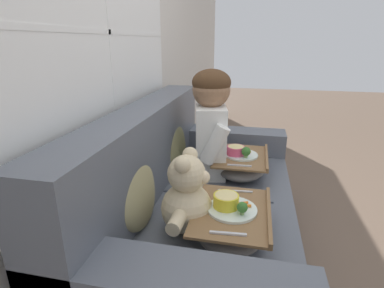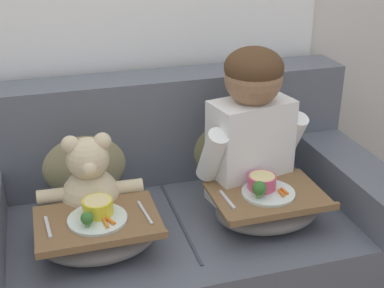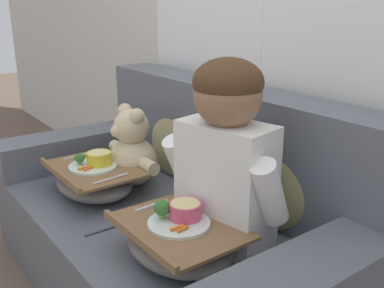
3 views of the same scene
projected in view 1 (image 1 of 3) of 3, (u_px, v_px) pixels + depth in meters
The scene contains 9 objects.
ground_plane at pixel (206, 254), 1.85m from camera, with size 14.00×14.00×0.00m, color brown.
wall_back_with_window at pixel (100, 30), 1.54m from camera, with size 8.00×0.08×2.60m.
couch at pixel (194, 208), 1.76m from camera, with size 1.80×0.96×0.90m.
throw_pillow_behind_child at pixel (174, 142), 2.02m from camera, with size 0.40×0.19×0.42m.
throw_pillow_behind_teddy at pixel (134, 188), 1.39m from camera, with size 0.40×0.19×0.41m.
child_figure at pixel (211, 118), 1.91m from camera, with size 0.50×0.28×0.68m.
teddy_bear at pixel (188, 199), 1.35m from camera, with size 0.42×0.29×0.39m.
lap_tray_child at pixel (241, 164), 1.97m from camera, with size 0.45×0.34×0.21m.
lap_tray_teddy at pixel (231, 222), 1.34m from camera, with size 0.46×0.33×0.20m.
Camera 1 is at (-1.51, -0.24, 1.24)m, focal length 28.00 mm.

